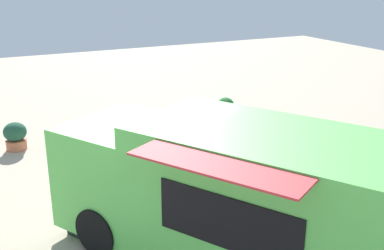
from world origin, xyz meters
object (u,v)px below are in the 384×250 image
at_px(food_truck, 220,198).
at_px(person_customer, 279,158).
at_px(plaza_bench, 181,136).
at_px(planter_flowering_far, 15,136).
at_px(planter_flowering_near, 226,109).

xyz_separation_m(food_truck, person_customer, (2.58, -3.09, -0.84)).
bearing_deg(plaza_bench, person_customer, -148.54).
bearing_deg(person_customer, planter_flowering_far, 51.97).
xyz_separation_m(food_truck, plaza_bench, (4.97, -1.63, -0.82)).
relative_size(planter_flowering_near, plaza_bench, 0.48).
height_order(food_truck, planter_flowering_far, food_truck).
distance_m(planter_flowering_near, planter_flowering_far, 6.33).
bearing_deg(person_customer, food_truck, 129.78).
relative_size(planter_flowering_far, plaza_bench, 0.47).
xyz_separation_m(person_customer, planter_flowering_near, (3.99, -0.83, 0.06)).
distance_m(person_customer, plaza_bench, 2.81).
bearing_deg(food_truck, person_customer, -50.22).
height_order(planter_flowering_near, plaza_bench, planter_flowering_near).
xyz_separation_m(planter_flowering_near, planter_flowering_far, (0.31, 6.32, -0.01)).
relative_size(planter_flowering_near, planter_flowering_far, 1.02).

